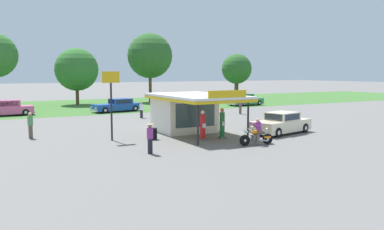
% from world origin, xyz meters
% --- Properties ---
extents(ground_plane, '(300.00, 300.00, 0.00)m').
position_xyz_m(ground_plane, '(0.00, 0.00, 0.00)').
color(ground_plane, slate).
extents(grass_verge_strip, '(120.00, 24.00, 0.01)m').
position_xyz_m(grass_verge_strip, '(0.00, 30.00, 0.00)').
color(grass_verge_strip, '#3D6B2D').
rests_on(grass_verge_strip, ground).
extents(service_station_kiosk, '(4.53, 7.68, 3.21)m').
position_xyz_m(service_station_kiosk, '(-1.44, 3.54, 1.63)').
color(service_station_kiosk, silver).
rests_on(service_station_kiosk, ground).
extents(gas_pump_nearside, '(0.44, 0.44, 1.91)m').
position_xyz_m(gas_pump_nearside, '(-2.16, 0.07, 0.87)').
color(gas_pump_nearside, slate).
rests_on(gas_pump_nearside, ground).
extents(gas_pump_offside, '(0.44, 0.44, 1.97)m').
position_xyz_m(gas_pump_offside, '(-0.71, 0.07, 0.90)').
color(gas_pump_offside, slate).
rests_on(gas_pump_offside, ground).
extents(motorcycle_with_rider, '(2.15, 0.71, 1.58)m').
position_xyz_m(motorcycle_with_rider, '(-0.18, -2.90, 0.65)').
color(motorcycle_with_rider, black).
rests_on(motorcycle_with_rider, ground).
extents(featured_classic_sedan, '(5.22, 2.97, 1.50)m').
position_xyz_m(featured_classic_sedan, '(4.07, -0.16, 0.69)').
color(featured_classic_sedan, beige).
rests_on(featured_classic_sedan, ground).
extents(parked_car_back_row_left, '(5.24, 2.10, 1.54)m').
position_xyz_m(parked_car_back_row_left, '(-12.11, 21.81, 0.71)').
color(parked_car_back_row_left, '#E55993').
rests_on(parked_car_back_row_left, ground).
extents(parked_car_second_row_spare, '(5.12, 2.23, 1.52)m').
position_xyz_m(parked_car_second_row_spare, '(16.10, 20.52, 0.68)').
color(parked_car_second_row_spare, '#2D844C').
rests_on(parked_car_second_row_spare, ground).
extents(parked_car_back_row_far_right, '(5.73, 2.74, 1.42)m').
position_xyz_m(parked_car_back_row_far_right, '(-1.14, 20.44, 0.65)').
color(parked_car_back_row_far_right, '#19479E').
rests_on(parked_car_back_row_far_right, ground).
extents(parked_car_back_row_centre, '(5.31, 2.31, 1.42)m').
position_xyz_m(parked_car_back_row_centre, '(7.47, 20.64, 0.66)').
color(parked_car_back_row_centre, gold).
rests_on(parked_car_back_row_centre, ground).
extents(bystander_strolling_foreground, '(0.35, 0.35, 1.60)m').
position_xyz_m(bystander_strolling_foreground, '(-6.70, -2.24, 0.85)').
color(bystander_strolling_foreground, black).
rests_on(bystander_strolling_foreground, ground).
extents(bystander_standing_back_lot, '(0.34, 0.34, 1.49)m').
position_xyz_m(bystander_standing_back_lot, '(-1.07, 13.45, 0.79)').
color(bystander_standing_back_lot, black).
rests_on(bystander_standing_back_lot, ground).
extents(bystander_leaning_by_kiosk, '(0.38, 0.38, 1.72)m').
position_xyz_m(bystander_leaning_by_kiosk, '(9.20, 11.94, 0.93)').
color(bystander_leaning_by_kiosk, brown).
rests_on(bystander_leaning_by_kiosk, ground).
extents(bystander_admiring_sedan, '(0.34, 0.34, 1.70)m').
position_xyz_m(bystander_admiring_sedan, '(-11.63, 6.03, 0.90)').
color(bystander_admiring_sedan, brown).
rests_on(bystander_admiring_sedan, ground).
extents(tree_oak_centre, '(5.67, 5.67, 7.52)m').
position_xyz_m(tree_oak_centre, '(-2.86, 32.17, 4.67)').
color(tree_oak_centre, brown).
rests_on(tree_oak_centre, ground).
extents(tree_oak_far_left, '(6.49, 6.49, 9.93)m').
position_xyz_m(tree_oak_far_left, '(7.67, 32.29, 6.68)').
color(tree_oak_far_left, brown).
rests_on(tree_oak_far_left, ground).
extents(tree_oak_left, '(4.82, 4.82, 7.29)m').
position_xyz_m(tree_oak_left, '(22.24, 31.30, 4.84)').
color(tree_oak_left, brown).
rests_on(tree_oak_left, ground).
extents(roadside_pole_sign, '(1.10, 0.12, 4.32)m').
position_xyz_m(roadside_pole_sign, '(-7.23, 2.73, 2.98)').
color(roadside_pole_sign, black).
rests_on(roadside_pole_sign, ground).
extents(spare_tire_stack, '(0.60, 0.60, 0.72)m').
position_xyz_m(spare_tire_stack, '(-4.83, 1.90, 0.36)').
color(spare_tire_stack, black).
rests_on(spare_tire_stack, ground).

